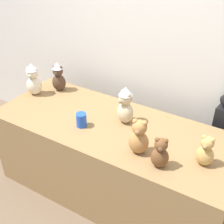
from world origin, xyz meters
TOP-DOWN VIEW (x-y plane):
  - ground_plane at (0.00, 0.00)m, footprint 10.00×10.00m
  - wall_back at (0.00, 0.88)m, footprint 7.00×0.08m
  - display_table at (0.00, 0.25)m, footprint 1.91×0.77m
  - teddy_bear_sand at (0.06, 0.34)m, footprint 0.18×0.17m
  - teddy_bear_caramel at (0.32, 0.07)m, footprint 0.16×0.14m
  - teddy_bear_honey at (0.73, 0.18)m, footprint 0.12×0.10m
  - teddy_bear_chestnut at (0.49, 0.01)m, footprint 0.14×0.13m
  - teddy_bear_cocoa at (-0.71, 0.48)m, footprint 0.15×0.14m
  - teddy_bear_cream at (-0.85, 0.31)m, footprint 0.17×0.16m
  - party_cup_blue at (-0.20, 0.12)m, footprint 0.08×0.08m

SIDE VIEW (x-z plane):
  - ground_plane at x=0.00m, z-range 0.00..0.00m
  - display_table at x=0.00m, z-range 0.00..0.70m
  - party_cup_blue at x=-0.20m, z-range 0.70..0.81m
  - teddy_bear_honey at x=0.73m, z-range 0.70..0.92m
  - teddy_bear_chestnut at x=0.49m, z-range 0.70..0.92m
  - teddy_bear_caramel at x=0.32m, z-range 0.70..0.96m
  - teddy_bear_cocoa at x=-0.71m, z-range 0.70..0.98m
  - teddy_bear_cream at x=-0.85m, z-range 0.70..1.00m
  - teddy_bear_sand at x=0.06m, z-range 0.70..1.01m
  - wall_back at x=0.00m, z-range 0.00..2.60m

